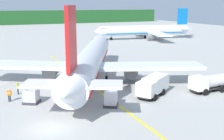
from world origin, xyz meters
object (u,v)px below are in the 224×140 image
object	(u,v)px
crew_marshaller	(9,94)
service_truck_fuel	(153,85)
cargo_container_near	(111,98)
crew_supervisor	(146,79)
airliner_foreground	(90,60)
service_truck_baggage	(211,82)
airliner_mid_apron	(146,30)
cargo_container_mid	(31,96)
crew_loader_right	(18,87)

from	to	relation	value
crew_marshaller	service_truck_fuel	bearing A→B (deg)	-16.31
cargo_container_near	crew_supervisor	xyz separation A→B (m)	(8.45, 6.17, 0.01)
airliner_foreground	service_truck_baggage	size ratio (longest dim) A/B	5.70
airliner_mid_apron	cargo_container_mid	world-z (taller)	airliner_mid_apron
cargo_container_near	service_truck_baggage	bearing A→B (deg)	-0.01
service_truck_baggage	crew_supervisor	bearing A→B (deg)	137.74
airliner_mid_apron	service_truck_fuel	xyz separation A→B (m)	(-32.25, -57.47, -1.53)
crew_marshaller	crew_supervisor	distance (m)	19.47
cargo_container_near	crew_supervisor	size ratio (longest dim) A/B	1.32
crew_supervisor	cargo_container_mid	bearing A→B (deg)	-176.28
airliner_foreground	airliner_mid_apron	bearing A→B (deg)	51.47
crew_loader_right	service_truck_fuel	bearing A→B (deg)	-25.88
airliner_mid_apron	crew_marshaller	size ratio (longest dim) A/B	22.02
airliner_foreground	airliner_mid_apron	xyz separation A→B (m)	(37.28, 46.82, -0.39)
crew_supervisor	cargo_container_near	bearing A→B (deg)	-143.85
airliner_foreground	crew_supervisor	size ratio (longest dim) A/B	22.85
cargo_container_mid	crew_supervisor	bearing A→B (deg)	3.72
service_truck_baggage	airliner_mid_apron	bearing A→B (deg)	68.06
cargo_container_near	crew_supervisor	distance (m)	10.47
airliner_foreground	cargo_container_mid	bearing A→B (deg)	-145.37
crew_marshaller	cargo_container_mid	bearing A→B (deg)	-34.43
service_truck_fuel	cargo_container_mid	distance (m)	15.75
service_truck_baggage	crew_supervisor	world-z (taller)	service_truck_baggage
service_truck_baggage	cargo_container_mid	xyz separation A→B (m)	(-23.82, 5.07, -0.49)
cargo_container_near	cargo_container_mid	distance (m)	9.96
service_truck_baggage	crew_marshaller	bearing A→B (deg)	165.60
service_truck_baggage	cargo_container_near	bearing A→B (deg)	179.99
crew_marshaller	crew_supervisor	bearing A→B (deg)	-1.67
airliner_mid_apron	service_truck_fuel	bearing A→B (deg)	-119.30
service_truck_baggage	crew_marshaller	xyz separation A→B (m)	(-26.26, 6.74, -0.41)
cargo_container_near	cargo_container_mid	bearing A→B (deg)	149.41
airliner_mid_apron	cargo_container_near	size ratio (longest dim) A/B	16.42
service_truck_baggage	cargo_container_mid	distance (m)	24.36
crew_loader_right	cargo_container_near	bearing A→B (deg)	-44.50
cargo_container_near	cargo_container_mid	xyz separation A→B (m)	(-8.57, 5.07, -0.08)
service_truck_baggage	crew_marshaller	size ratio (longest dim) A/B	4.06
service_truck_fuel	crew_supervisor	xyz separation A→B (m)	(1.68, 4.64, -0.47)
airliner_mid_apron	crew_supervisor	xyz separation A→B (m)	(-30.57, -52.83, -2.00)
service_truck_fuel	airliner_foreground	bearing A→B (deg)	115.31
airliner_mid_apron	crew_marshaller	distance (m)	72.38
airliner_mid_apron	cargo_container_mid	size ratio (longest dim) A/B	15.00
service_truck_fuel	crew_loader_right	world-z (taller)	service_truck_fuel
airliner_foreground	service_truck_fuel	bearing A→B (deg)	-64.69
service_truck_baggage	crew_loader_right	bearing A→B (deg)	159.10
airliner_mid_apron	service_truck_baggage	size ratio (longest dim) A/B	5.42
airliner_mid_apron	crew_marshaller	world-z (taller)	airliner_mid_apron
airliner_foreground	crew_loader_right	size ratio (longest dim) A/B	22.73
service_truck_baggage	crew_marshaller	world-z (taller)	service_truck_baggage
airliner_foreground	service_truck_fuel	distance (m)	11.93
crew_loader_right	airliner_foreground	bearing A→B (deg)	13.11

